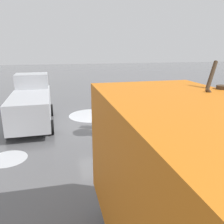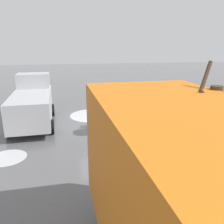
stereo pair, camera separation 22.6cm
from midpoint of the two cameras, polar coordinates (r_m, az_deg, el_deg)
name	(u,v)px [view 1 (the left image)]	position (r m, az deg, el deg)	size (l,w,h in m)	color
ground_plane	(101,126)	(12.63, -3.19, -3.45)	(90.00, 90.00, 0.00)	#5B5B5E
slush_patch_near_cluster	(8,159)	(10.01, -24.92, -10.38)	(1.48, 1.48, 0.01)	silver
slush_patch_under_van	(92,115)	(14.57, -5.34, -0.80)	(2.91, 2.91, 0.01)	silver
cargo_van_parked_right	(31,103)	(13.42, -19.67, 2.04)	(2.35, 5.41, 2.60)	#B7BABF
shopping_cart_vendor	(117,116)	(12.37, 0.79, -1.07)	(0.78, 0.95, 1.02)	#1951B2
hand_dolly_boxes	(103,117)	(12.07, -2.87, -1.12)	(0.76, 0.85, 1.32)	#515156
pedestrian_pink_side	(138,99)	(11.99, 5.90, 3.25)	(1.04, 1.04, 2.15)	black
pedestrian_black_side	(118,104)	(10.84, 0.79, 1.96)	(1.04, 1.04, 2.15)	black
bare_tree_far	(213,159)	(5.46, 22.53, -10.61)	(1.29, 1.30, 3.91)	#423323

